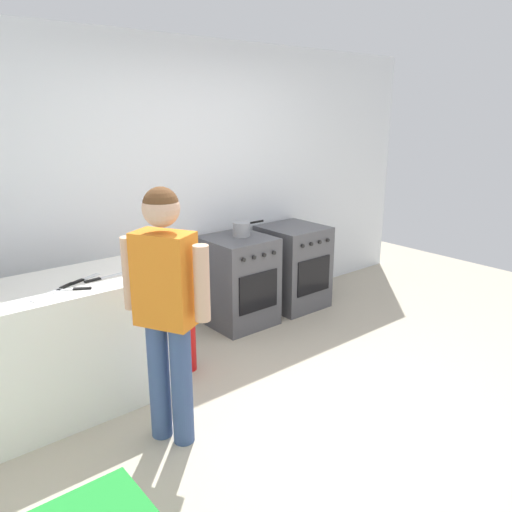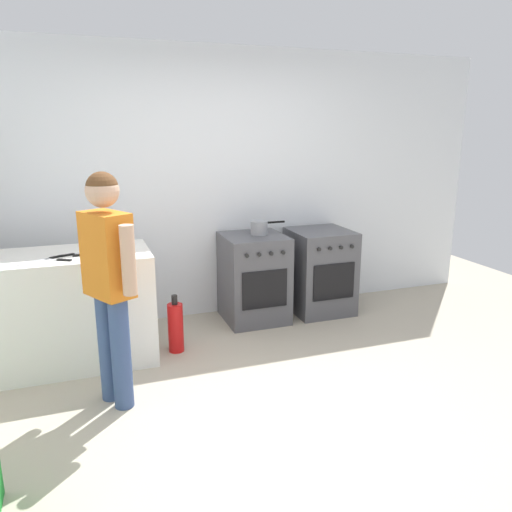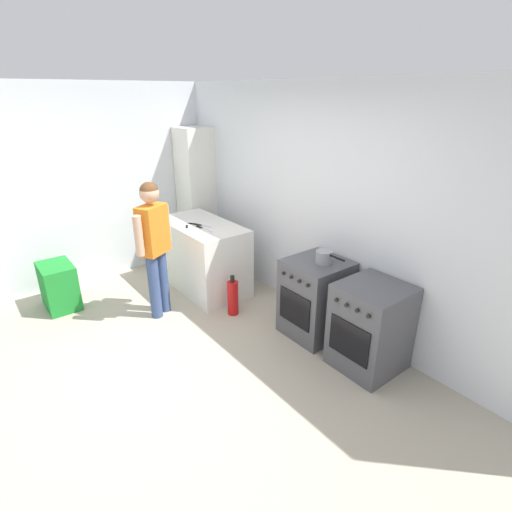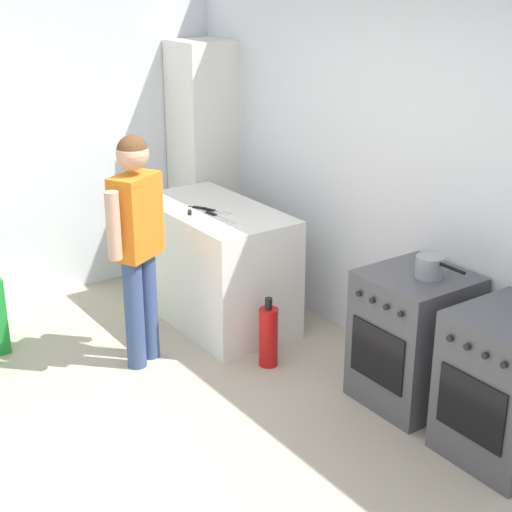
{
  "view_description": "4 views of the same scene",
  "coord_description": "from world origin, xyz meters",
  "px_view_note": "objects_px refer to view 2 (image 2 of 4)",
  "views": [
    {
      "loc": [
        -2.37,
        -1.99,
        1.98
      ],
      "look_at": [
        -0.0,
        0.88,
        0.89
      ],
      "focal_mm": 35.0,
      "sensor_mm": 36.0,
      "label": 1
    },
    {
      "loc": [
        -1.2,
        -2.83,
        1.85
      ],
      "look_at": [
        0.13,
        0.9,
        0.83
      ],
      "focal_mm": 35.0,
      "sensor_mm": 36.0,
      "label": 2
    },
    {
      "loc": [
        2.94,
        -1.23,
        2.47
      ],
      "look_at": [
        0.21,
        0.89,
        1.04
      ],
      "focal_mm": 28.0,
      "sensor_mm": 36.0,
      "label": 3
    },
    {
      "loc": [
        3.35,
        -1.69,
        2.62
      ],
      "look_at": [
        -0.07,
        0.68,
        1.03
      ],
      "focal_mm": 55.0,
      "sensor_mm": 36.0,
      "label": 4
    }
  ],
  "objects_px": {
    "oven_right": "(320,271)",
    "fire_extinguisher": "(176,327)",
    "knife_paring": "(60,260)",
    "pot": "(259,228)",
    "knife_utility": "(75,254)",
    "knife_bread": "(43,260)",
    "knife_carving": "(93,254)",
    "oven_left": "(254,278)",
    "person": "(108,272)"
  },
  "relations": [
    {
      "from": "knife_carving",
      "to": "fire_extinguisher",
      "type": "distance_m",
      "value": 0.92
    },
    {
      "from": "knife_paring",
      "to": "oven_right",
      "type": "bearing_deg",
      "value": 13.36
    },
    {
      "from": "pot",
      "to": "knife_utility",
      "type": "relative_size",
      "value": 1.44
    },
    {
      "from": "oven_right",
      "to": "pot",
      "type": "bearing_deg",
      "value": 178.25
    },
    {
      "from": "oven_right",
      "to": "knife_bread",
      "type": "distance_m",
      "value": 2.65
    },
    {
      "from": "knife_utility",
      "to": "oven_right",
      "type": "bearing_deg",
      "value": 10.23
    },
    {
      "from": "knife_bread",
      "to": "knife_utility",
      "type": "distance_m",
      "value": 0.25
    },
    {
      "from": "pot",
      "to": "fire_extinguisher",
      "type": "relative_size",
      "value": 0.69
    },
    {
      "from": "knife_carving",
      "to": "knife_utility",
      "type": "height_order",
      "value": "same"
    },
    {
      "from": "knife_bread",
      "to": "fire_extinguisher",
      "type": "relative_size",
      "value": 0.64
    },
    {
      "from": "knife_bread",
      "to": "fire_extinguisher",
      "type": "xyz_separation_m",
      "value": [
        0.97,
        0.05,
        -0.69
      ]
    },
    {
      "from": "knife_utility",
      "to": "knife_paring",
      "type": "height_order",
      "value": "same"
    },
    {
      "from": "oven_right",
      "to": "person",
      "type": "distance_m",
      "value": 2.47
    },
    {
      "from": "oven_left",
      "to": "knife_bread",
      "type": "bearing_deg",
      "value": -163.92
    },
    {
      "from": "oven_left",
      "to": "knife_paring",
      "type": "distance_m",
      "value": 1.87
    },
    {
      "from": "knife_paring",
      "to": "knife_utility",
      "type": "bearing_deg",
      "value": 57.66
    },
    {
      "from": "knife_paring",
      "to": "fire_extinguisher",
      "type": "relative_size",
      "value": 0.39
    },
    {
      "from": "knife_carving",
      "to": "person",
      "type": "height_order",
      "value": "person"
    },
    {
      "from": "oven_right",
      "to": "fire_extinguisher",
      "type": "distance_m",
      "value": 1.67
    },
    {
      "from": "knife_utility",
      "to": "person",
      "type": "height_order",
      "value": "person"
    },
    {
      "from": "knife_utility",
      "to": "knife_bread",
      "type": "bearing_deg",
      "value": -153.84
    },
    {
      "from": "fire_extinguisher",
      "to": "oven_left",
      "type": "bearing_deg",
      "value": 28.78
    },
    {
      "from": "oven_left",
      "to": "knife_utility",
      "type": "distance_m",
      "value": 1.74
    },
    {
      "from": "oven_left",
      "to": "fire_extinguisher",
      "type": "relative_size",
      "value": 1.7
    },
    {
      "from": "pot",
      "to": "knife_utility",
      "type": "xyz_separation_m",
      "value": [
        -1.68,
        -0.44,
        -0.01
      ]
    },
    {
      "from": "pot",
      "to": "knife_carving",
      "type": "bearing_deg",
      "value": -162.32
    },
    {
      "from": "knife_paring",
      "to": "person",
      "type": "xyz_separation_m",
      "value": [
        0.31,
        -0.58,
        0.04
      ]
    },
    {
      "from": "oven_left",
      "to": "knife_bread",
      "type": "xyz_separation_m",
      "value": [
        -1.84,
        -0.53,
        0.48
      ]
    },
    {
      "from": "pot",
      "to": "knife_carving",
      "type": "xyz_separation_m",
      "value": [
        -1.55,
        -0.49,
        -0.01
      ]
    },
    {
      "from": "oven_right",
      "to": "knife_paring",
      "type": "height_order",
      "value": "knife_paring"
    },
    {
      "from": "knife_carving",
      "to": "fire_extinguisher",
      "type": "relative_size",
      "value": 0.66
    },
    {
      "from": "oven_right",
      "to": "knife_paring",
      "type": "relative_size",
      "value": 4.36
    },
    {
      "from": "oven_left",
      "to": "oven_right",
      "type": "height_order",
      "value": "same"
    },
    {
      "from": "oven_left",
      "to": "fire_extinguisher",
      "type": "height_order",
      "value": "oven_left"
    },
    {
      "from": "pot",
      "to": "knife_paring",
      "type": "xyz_separation_m",
      "value": [
        -1.78,
        -0.6,
        -0.01
      ]
    },
    {
      "from": "oven_left",
      "to": "pot",
      "type": "bearing_deg",
      "value": 17.19
    },
    {
      "from": "oven_left",
      "to": "knife_carving",
      "type": "xyz_separation_m",
      "value": [
        -1.48,
        -0.47,
        0.48
      ]
    },
    {
      "from": "knife_bread",
      "to": "knife_utility",
      "type": "relative_size",
      "value": 1.33
    },
    {
      "from": "knife_utility",
      "to": "fire_extinguisher",
      "type": "distance_m",
      "value": 1.02
    },
    {
      "from": "oven_left",
      "to": "knife_utility",
      "type": "xyz_separation_m",
      "value": [
        -1.62,
        -0.42,
        0.48
      ]
    },
    {
      "from": "oven_right",
      "to": "knife_carving",
      "type": "bearing_deg",
      "value": -167.87
    },
    {
      "from": "pot",
      "to": "knife_bread",
      "type": "relative_size",
      "value": 1.08
    },
    {
      "from": "fire_extinguisher",
      "to": "knife_bread",
      "type": "bearing_deg",
      "value": -176.95
    },
    {
      "from": "knife_paring",
      "to": "knife_carving",
      "type": "bearing_deg",
      "value": 24.17
    },
    {
      "from": "fire_extinguisher",
      "to": "knife_paring",
      "type": "bearing_deg",
      "value": -173.27
    },
    {
      "from": "knife_bread",
      "to": "knife_utility",
      "type": "height_order",
      "value": "same"
    },
    {
      "from": "oven_right",
      "to": "person",
      "type": "height_order",
      "value": "person"
    },
    {
      "from": "oven_right",
      "to": "person",
      "type": "bearing_deg",
      "value": -151.5
    },
    {
      "from": "oven_right",
      "to": "fire_extinguisher",
      "type": "relative_size",
      "value": 1.7
    },
    {
      "from": "knife_utility",
      "to": "fire_extinguisher",
      "type": "bearing_deg",
      "value": -4.34
    }
  ]
}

